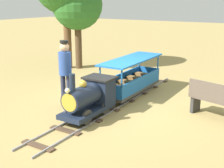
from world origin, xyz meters
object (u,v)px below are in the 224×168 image
at_px(park_bench, 218,101).
at_px(oak_tree_far, 77,5).
at_px(conductor_person, 65,68).
at_px(passenger_car, 131,80).
at_px(locomotive, 90,97).

bearing_deg(park_bench, oak_tree_far, -23.46).
relative_size(conductor_person, oak_tree_far, 0.49).
height_order(conductor_person, park_bench, conductor_person).
xyz_separation_m(conductor_person, oak_tree_far, (2.37, -3.58, 1.39)).
relative_size(park_bench, oak_tree_far, 0.41).
height_order(passenger_car, oak_tree_far, oak_tree_far).
relative_size(locomotive, passenger_car, 0.61).
bearing_deg(locomotive, park_bench, -150.16).
bearing_deg(passenger_car, oak_tree_far, -30.34).
bearing_deg(passenger_car, locomotive, 90.00).
height_order(passenger_car, park_bench, passenger_car).
height_order(locomotive, passenger_car, locomotive).
distance_m(conductor_person, oak_tree_far, 4.51).
relative_size(passenger_car, conductor_person, 1.45).
distance_m(conductor_person, park_bench, 3.55).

